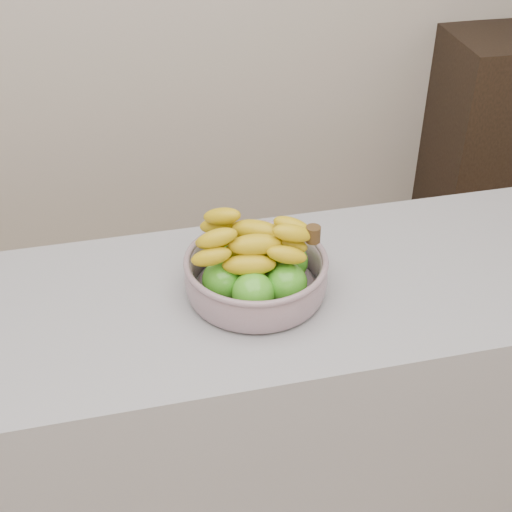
{
  "coord_description": "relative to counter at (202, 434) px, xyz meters",
  "views": [
    {
      "loc": [
        -0.15,
        -0.78,
        1.92
      ],
      "look_at": [
        0.15,
        0.47,
        1.0
      ],
      "focal_mm": 50.0,
      "sensor_mm": 36.0,
      "label": 1
    }
  ],
  "objects": [
    {
      "name": "counter",
      "position": [
        0.0,
        0.0,
        0.0
      ],
      "size": [
        2.0,
        0.6,
        0.9
      ],
      "primitive_type": "cube",
      "color": "gray",
      "rests_on": "ground"
    },
    {
      "name": "fruit_bowl",
      "position": [
        0.15,
        0.0,
        0.51
      ],
      "size": [
        0.32,
        0.32,
        0.18
      ],
      "rotation": [
        0.0,
        0.0,
        -0.31
      ],
      "color": "#9DAEBD",
      "rests_on": "counter"
    },
    {
      "name": "cabinet",
      "position": [
        1.55,
        1.31,
        0.03
      ],
      "size": [
        0.56,
        0.46,
        0.97
      ],
      "primitive_type": "cube",
      "rotation": [
        0.0,
        0.0,
        -0.05
      ],
      "color": "black",
      "rests_on": "ground"
    }
  ]
}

